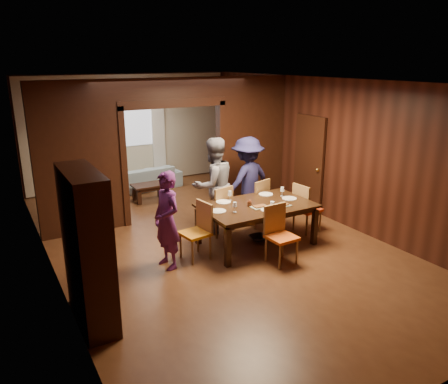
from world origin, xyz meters
TOP-DOWN VIEW (x-y plane):
  - floor at (0.00, 0.00)m, footprint 9.00×9.00m
  - ceiling at (0.00, 0.00)m, footprint 5.50×9.00m
  - room_walls at (0.00, 1.89)m, footprint 5.52×9.01m
  - person_purple at (-1.09, -0.57)m, footprint 0.47×0.64m
  - person_grey at (0.29, 0.42)m, footprint 0.97×0.79m
  - person_navy at (1.13, 0.53)m, footprint 1.26×0.88m
  - sofa at (0.03, 3.85)m, footprint 2.07×0.97m
  - serving_bowl at (0.79, -0.42)m, footprint 0.34×0.34m
  - dining_table at (0.65, -0.53)m, footprint 1.98×1.23m
  - coffee_table at (-0.13, 2.87)m, footprint 0.80×0.50m
  - chair_left at (-0.58, -0.52)m, footprint 0.50×0.50m
  - chair_right at (1.86, -0.50)m, footprint 0.47×0.47m
  - chair_far_l at (0.27, 0.26)m, footprint 0.53×0.53m
  - chair_far_r at (1.16, 0.31)m, footprint 0.55×0.55m
  - chair_near at (0.58, -1.38)m, footprint 0.46×0.46m
  - hutch at (-2.53, -1.50)m, footprint 0.40×1.20m
  - door_right at (2.70, 0.50)m, footprint 0.06×0.90m
  - window_far at (0.00, 4.44)m, footprint 1.20×0.03m
  - curtain_left at (-0.75, 4.40)m, footprint 0.35×0.06m
  - curtain_right at (0.75, 4.40)m, footprint 0.35×0.06m
  - plate_left at (-0.12, -0.50)m, footprint 0.27×0.27m
  - plate_far_l at (0.20, -0.12)m, footprint 0.27×0.27m
  - plate_far_r at (1.14, -0.12)m, footprint 0.27×0.27m
  - plate_right at (1.37, -0.55)m, footprint 0.27×0.27m
  - plate_near at (0.66, -0.87)m, footprint 0.27×0.27m
  - platter_a at (0.60, -0.69)m, footprint 0.30×0.20m
  - platter_b at (0.99, -0.82)m, footprint 0.30×0.20m
  - wineglass_left at (0.10, -0.69)m, footprint 0.08×0.08m
  - wineglass_far at (0.35, -0.08)m, footprint 0.08×0.08m
  - wineglass_right at (1.34, -0.36)m, footprint 0.08×0.08m
  - tumbler at (0.74, -0.88)m, footprint 0.07×0.07m
  - condiment_jar at (0.49, -0.54)m, footprint 0.08×0.08m

SIDE VIEW (x-z plane):
  - floor at x=0.00m, z-range 0.00..0.00m
  - coffee_table at x=-0.13m, z-range 0.00..0.40m
  - sofa at x=0.03m, z-range 0.00..0.58m
  - dining_table at x=0.65m, z-range 0.00..0.76m
  - chair_left at x=-0.58m, z-range 0.00..0.97m
  - chair_right at x=1.86m, z-range 0.00..0.97m
  - chair_far_l at x=0.27m, z-range 0.00..0.97m
  - chair_far_r at x=1.16m, z-range 0.00..0.97m
  - chair_near at x=0.58m, z-range 0.00..0.97m
  - plate_left at x=-0.12m, z-range 0.76..0.77m
  - plate_far_l at x=0.20m, z-range 0.76..0.77m
  - plate_far_r at x=1.14m, z-range 0.76..0.77m
  - plate_right at x=1.37m, z-range 0.76..0.77m
  - plate_near at x=0.66m, z-range 0.76..0.77m
  - platter_a at x=0.60m, z-range 0.76..0.80m
  - platter_b at x=0.99m, z-range 0.76..0.80m
  - person_purple at x=-1.09m, z-range 0.00..1.60m
  - serving_bowl at x=0.79m, z-range 0.76..0.84m
  - condiment_jar at x=0.49m, z-range 0.76..0.87m
  - tumbler at x=0.74m, z-range 0.76..0.90m
  - wineglass_left at x=0.10m, z-range 0.76..0.94m
  - wineglass_far at x=0.35m, z-range 0.76..0.94m
  - wineglass_right at x=1.34m, z-range 0.76..0.94m
  - person_navy at x=1.13m, z-range 0.00..1.77m
  - person_grey at x=0.29m, z-range 0.00..1.85m
  - hutch at x=-2.53m, z-range 0.00..2.00m
  - door_right at x=2.70m, z-range 0.00..2.10m
  - curtain_left at x=-0.75m, z-range 0.05..2.45m
  - curtain_right at x=0.75m, z-range 0.05..2.45m
  - room_walls at x=0.00m, z-range 0.06..2.96m
  - window_far at x=0.00m, z-range 1.05..2.35m
  - ceiling at x=0.00m, z-range 2.89..2.91m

